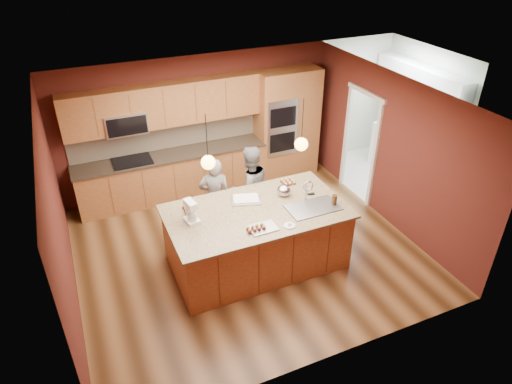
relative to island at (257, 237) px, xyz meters
name	(u,v)px	position (x,y,z in m)	size (l,w,h in m)	color
floor	(246,249)	(-0.04, 0.39, -0.52)	(5.50, 5.50, 0.00)	#442A14
ceiling	(244,97)	(-0.04, 0.39, 2.18)	(5.50, 5.50, 0.00)	white
wall_back	(197,123)	(-0.04, 2.89, 0.83)	(5.50, 5.50, 0.00)	#501E17
wall_front	(329,281)	(-0.04, -2.11, 0.83)	(5.50, 5.50, 0.00)	#501E17
wall_left	(58,221)	(-2.79, 0.39, 0.83)	(5.00, 5.00, 0.00)	#501E17
wall_right	(389,150)	(2.71, 0.39, 0.83)	(5.00, 5.00, 0.00)	#501E17
cabinet_run	(169,151)	(-0.72, 2.64, 0.46)	(3.74, 0.64, 2.30)	brown
oven_column	(287,124)	(1.81, 2.59, 0.63)	(1.30, 0.62, 2.30)	brown
doorway_trim	(360,147)	(2.69, 1.19, 0.53)	(0.08, 1.11, 2.20)	silver
laundry_room	(420,85)	(4.31, 1.59, 1.43)	(2.60, 2.70, 2.70)	beige
pendant_left	(208,162)	(-0.74, 0.00, 1.48)	(0.20, 0.20, 0.80)	black
pendant_right	(301,144)	(0.71, 0.00, 1.48)	(0.20, 0.20, 0.80)	black
island	(257,237)	(0.00, 0.00, 0.00)	(2.77, 1.55, 1.40)	brown
person_left	(215,198)	(-0.34, 1.03, 0.23)	(0.55, 0.36, 1.50)	black
person_right	(250,188)	(0.30, 1.03, 0.27)	(0.77, 0.60, 1.57)	slate
stand_mixer	(191,213)	(-1.01, 0.12, 0.65)	(0.22, 0.28, 0.35)	white
sheet_cake	(246,199)	(-0.05, 0.33, 0.52)	(0.53, 0.45, 0.05)	silver
cooling_rack	(263,228)	(-0.12, -0.47, 0.51)	(0.40, 0.28, 0.02)	#B2B5BA
mixing_bowl	(284,190)	(0.57, 0.23, 0.59)	(0.23, 0.23, 0.19)	#B7BABF
plate	(289,226)	(0.26, -0.56, 0.51)	(0.17, 0.17, 0.01)	white
tumbler	(334,200)	(1.17, -0.32, 0.58)	(0.08, 0.08, 0.17)	#392310
phone	(311,194)	(0.99, 0.08, 0.50)	(0.12, 0.06, 0.01)	black
cupcakes_left	(188,209)	(-0.98, 0.42, 0.54)	(0.16, 0.24, 0.07)	tan
cupcakes_rack	(256,228)	(-0.23, -0.47, 0.55)	(0.28, 0.14, 0.06)	tan
cupcakes_right	(288,182)	(0.81, 0.55, 0.53)	(0.23, 0.23, 0.07)	tan
washer	(414,160)	(4.13, 1.20, -0.04)	(0.59, 0.61, 0.95)	white
dryer	(390,144)	(4.15, 2.01, -0.03)	(0.61, 0.63, 0.99)	white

